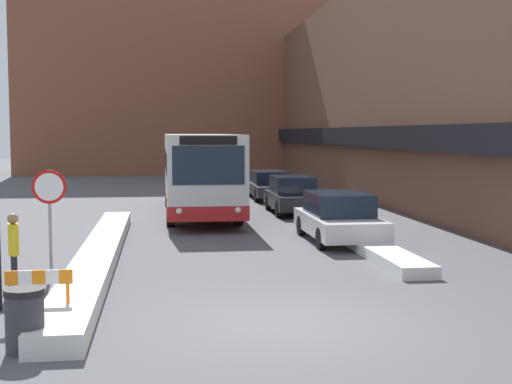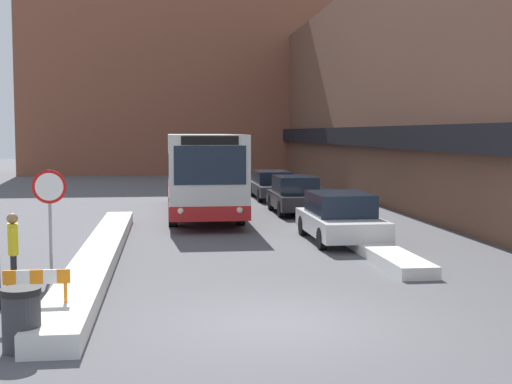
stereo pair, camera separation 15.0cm
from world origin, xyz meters
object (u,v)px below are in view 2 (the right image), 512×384
city_bus (201,171)px  parked_car_front (340,217)px  stop_sign (50,199)px  street_lamp (6,90)px  parked_car_back (273,185)px  parked_car_middle (295,195)px  pedestrian (13,245)px  construction_barricade (37,286)px  trash_bin (21,319)px

city_bus → parked_car_front: (3.75, -7.53, -0.99)m
parked_car_front → stop_sign: (-7.72, -4.18, 1.02)m
street_lamp → parked_car_back: bearing=69.3°
parked_car_front → stop_sign: stop_sign is taller
parked_car_middle → parked_car_back: bearing=90.0°
pedestrian → parked_car_back: bearing=144.7°
parked_car_back → construction_barricade: parked_car_back is taller
stop_sign → pedestrian: (-0.47, -1.69, -0.77)m
stop_sign → construction_barricade: 4.39m
pedestrian → city_bus: bearing=149.0°
parked_car_front → trash_bin: (-7.25, -9.88, -0.25)m
stop_sign → pedestrian: 1.91m
construction_barricade → pedestrian: bearing=109.6°
city_bus → street_lamp: size_ratio=1.79×
construction_barricade → street_lamp: bearing=119.9°
parked_car_middle → trash_bin: bearing=-112.6°
parked_car_middle → construction_barricade: bearing=-114.6°
parked_car_back → parked_car_middle: bearing=-90.0°
city_bus → stop_sign: bearing=-108.7°
parked_car_back → stop_sign: stop_sign is taller
parked_car_front → pedestrian: 10.07m
parked_car_front → parked_car_middle: 7.50m
parked_car_back → street_lamp: street_lamp is taller
street_lamp → construction_barricade: 3.56m
parked_car_back → pedestrian: size_ratio=2.93×
parked_car_middle → street_lamp: (-7.92, -14.79, 3.25)m
street_lamp → pedestrian: street_lamp is taller
parked_car_front → street_lamp: 11.25m
trash_bin → pedestrian: bearing=103.1°
city_bus → parked_car_front: city_bus is taller
stop_sign → street_lamp: 3.84m
parked_car_middle → stop_sign: bearing=-123.5°
stop_sign → pedestrian: bearing=-105.5°
parked_car_middle → parked_car_back: size_ratio=0.89×
parked_car_middle → stop_sign: stop_sign is taller
street_lamp → trash_bin: (0.68, -2.59, -3.51)m
parked_car_front → pedestrian: pedestrian is taller
parked_car_front → parked_car_middle: (-0.00, 7.50, 0.02)m
construction_barricade → trash_bin: bearing=-88.8°
city_bus → street_lamp: bearing=-105.7°
street_lamp → construction_barricade: bearing=-60.1°
parked_car_middle → construction_barricade: size_ratio=3.85×
city_bus → parked_car_middle: size_ratio=2.72×
parked_car_back → construction_barricade: 23.28m
parked_car_front → parked_car_back: 13.70m
trash_bin → stop_sign: bearing=94.7°
city_bus → pedestrian: 14.13m
construction_barricade → stop_sign: bearing=95.9°
pedestrian → trash_bin: size_ratio=1.71×
parked_car_front → pedestrian: size_ratio=2.78×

